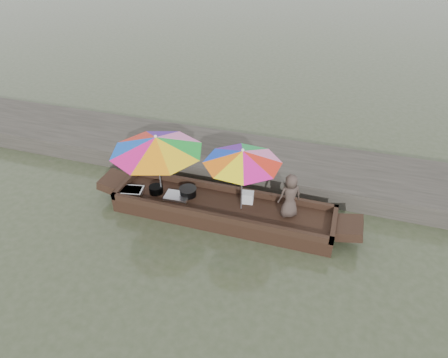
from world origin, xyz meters
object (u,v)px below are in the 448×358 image
(umbrella_bow, at_px, (159,165))
(boat_hull, at_px, (223,211))
(charcoal_grill, at_px, (188,192))
(supply_bag, at_px, (247,197))
(cooking_pot, at_px, (156,189))
(tray_scallop, at_px, (177,196))
(vendor, at_px, (290,196))
(umbrella_stern, at_px, (242,180))
(tray_crayfish, at_px, (131,191))

(umbrella_bow, bearing_deg, boat_hull, 0.00)
(charcoal_grill, distance_m, supply_bag, 1.41)
(supply_bag, bearing_deg, cooking_pot, -172.04)
(boat_hull, bearing_deg, tray_scallop, -177.80)
(boat_hull, distance_m, supply_bag, 0.66)
(charcoal_grill, bearing_deg, cooking_pot, -170.47)
(boat_hull, height_order, supply_bag, supply_bag)
(tray_scallop, distance_m, charcoal_grill, 0.27)
(supply_bag, relative_size, vendor, 0.27)
(umbrella_stern, bearing_deg, tray_scallop, -178.42)
(cooking_pot, relative_size, charcoal_grill, 0.85)
(vendor, height_order, umbrella_bow, umbrella_bow)
(boat_hull, relative_size, tray_crayfish, 8.97)
(supply_bag, height_order, umbrella_stern, umbrella_stern)
(umbrella_stern, bearing_deg, tray_crayfish, -175.65)
(tray_crayfish, height_order, umbrella_stern, umbrella_stern)
(supply_bag, bearing_deg, umbrella_stern, -103.44)
(umbrella_stern, bearing_deg, cooking_pot, -179.44)
(charcoal_grill, relative_size, vendor, 0.37)
(cooking_pot, height_order, umbrella_bow, umbrella_bow)
(supply_bag, relative_size, umbrella_stern, 0.17)
(tray_scallop, xyz_separation_m, umbrella_bow, (-0.42, 0.04, 0.74))
(tray_crayfish, relative_size, umbrella_stern, 0.34)
(charcoal_grill, xyz_separation_m, vendor, (2.38, -0.01, 0.43))
(boat_hull, xyz_separation_m, tray_scallop, (-1.11, -0.04, 0.21))
(boat_hull, xyz_separation_m, cooking_pot, (-1.66, -0.02, 0.26))
(supply_bag, bearing_deg, tray_scallop, -168.63)
(tray_crayfish, xyz_separation_m, charcoal_grill, (1.34, 0.31, 0.05))
(boat_hull, xyz_separation_m, vendor, (1.49, 0.10, 0.70))
(cooking_pot, xyz_separation_m, umbrella_stern, (2.10, 0.02, 0.69))
(tray_scallop, height_order, umbrella_bow, umbrella_bow)
(tray_scallop, distance_m, vendor, 2.65)
(tray_scallop, bearing_deg, vendor, 3.18)
(charcoal_grill, height_order, umbrella_stern, umbrella_stern)
(charcoal_grill, bearing_deg, supply_bag, 7.09)
(tray_scallop, relative_size, charcoal_grill, 1.46)
(charcoal_grill, distance_m, vendor, 2.42)
(vendor, bearing_deg, charcoal_grill, -31.67)
(cooking_pot, relative_size, tray_scallop, 0.58)
(umbrella_stern, bearing_deg, supply_bag, 76.56)
(boat_hull, xyz_separation_m, supply_bag, (0.51, 0.28, 0.30))
(supply_bag, xyz_separation_m, umbrella_bow, (-2.04, -0.28, 0.65))
(tray_crayfish, relative_size, vendor, 0.54)
(tray_scallop, xyz_separation_m, vendor, (2.60, 0.14, 0.49))
(vendor, bearing_deg, umbrella_bow, -29.58)
(tray_crayfish, bearing_deg, cooking_pot, 17.73)
(boat_hull, bearing_deg, umbrella_stern, 0.00)
(boat_hull, distance_m, umbrella_stern, 1.05)
(supply_bag, bearing_deg, charcoal_grill, -172.91)
(boat_hull, height_order, umbrella_bow, umbrella_bow)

